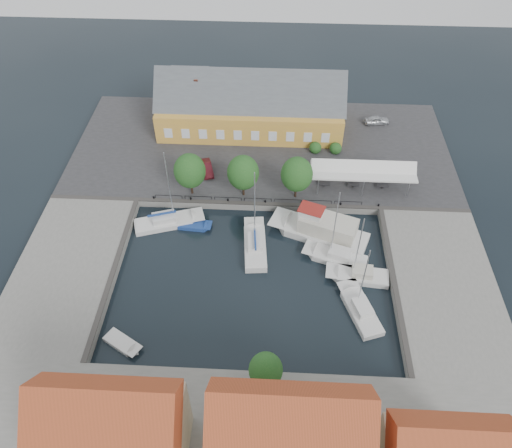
{
  "coord_description": "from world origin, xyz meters",
  "views": [
    {
      "loc": [
        2.27,
        -38.37,
        46.2
      ],
      "look_at": [
        0.0,
        6.0,
        1.5
      ],
      "focal_mm": 35.0,
      "sensor_mm": 36.0,
      "label": 1
    }
  ],
  "objects": [
    {
      "name": "warehouse",
      "position": [
        -2.6,
        28.36,
        4.43
      ],
      "size": [
        28.56,
        14.0,
        9.55
      ],
      "color": "gold",
      "rests_on": "north_quay"
    },
    {
      "name": "trawler",
      "position": [
        8.41,
        5.74,
        1.02
      ],
      "size": [
        13.07,
        7.9,
        5.0
      ],
      "color": "silver",
      "rests_on": "ground"
    },
    {
      "name": "north_quay",
      "position": [
        0.0,
        23.0,
        0.5
      ],
      "size": [
        56.0,
        26.0,
        1.0
      ],
      "primitive_type": "cube",
      "color": "#2D2D30",
      "rests_on": "ground"
    },
    {
      "name": "center_sailboat",
      "position": [
        0.02,
        3.27,
        0.36
      ],
      "size": [
        3.32,
        8.89,
        12.0
      ],
      "color": "silver",
      "rests_on": "ground"
    },
    {
      "name": "ground",
      "position": [
        0.0,
        0.0,
        0.0
      ],
      "size": [
        140.0,
        140.0,
        0.0
      ],
      "primitive_type": "plane",
      "color": "black",
      "rests_on": "ground"
    },
    {
      "name": "south_bank",
      "position": [
        0.0,
        -21.0,
        0.5
      ],
      "size": [
        56.0,
        14.0,
        1.0
      ],
      "primitive_type": "cube",
      "color": "slate",
      "rests_on": "ground"
    },
    {
      "name": "tent_canopy",
      "position": [
        14.0,
        14.5,
        3.68
      ],
      "size": [
        14.0,
        4.0,
        2.83
      ],
      "color": "silver",
      "rests_on": "north_quay"
    },
    {
      "name": "east_quay",
      "position": [
        22.0,
        -2.0,
        0.5
      ],
      "size": [
        12.0,
        24.0,
        1.0
      ],
      "primitive_type": "cube",
      "color": "slate",
      "rests_on": "ground"
    },
    {
      "name": "quay_trees",
      "position": [
        -2.0,
        12.0,
        4.88
      ],
      "size": [
        18.2,
        4.2,
        6.3
      ],
      "color": "black",
      "rests_on": "north_quay"
    },
    {
      "name": "east_boat_c",
      "position": [
        12.15,
        -5.69,
        0.26
      ],
      "size": [
        4.84,
        8.01,
        10.01
      ],
      "color": "silver",
      "rests_on": "ground"
    },
    {
      "name": "west_quay",
      "position": [
        -22.0,
        -2.0,
        0.5
      ],
      "size": [
        12.0,
        24.0,
        1.0
      ],
      "primitive_type": "cube",
      "color": "slate",
      "rests_on": "ground"
    },
    {
      "name": "launch_nw",
      "position": [
        -8.03,
        6.61,
        0.09
      ],
      "size": [
        4.45,
        2.03,
        0.88
      ],
      "color": "navy",
      "rests_on": "ground"
    },
    {
      "name": "west_boat_a",
      "position": [
        -11.59,
        6.93,
        0.27
      ],
      "size": [
        9.34,
        5.23,
        11.98
      ],
      "color": "silver",
      "rests_on": "ground"
    },
    {
      "name": "car_silver",
      "position": [
        18.02,
        30.12,
        1.67
      ],
      "size": [
        4.14,
        2.21,
        1.34
      ],
      "primitive_type": "imported",
      "rotation": [
        0.0,
        0.0,
        1.74
      ],
      "color": "#B6B9BE",
      "rests_on": "north_quay"
    },
    {
      "name": "quay_edge_fittings",
      "position": [
        0.02,
        4.75,
        1.06
      ],
      "size": [
        56.0,
        24.72,
        0.4
      ],
      "color": "#383533",
      "rests_on": "north_quay"
    },
    {
      "name": "car_red",
      "position": [
        -7.54,
        16.64,
        1.67
      ],
      "size": [
        2.52,
        4.3,
        1.34
      ],
      "primitive_type": "imported",
      "rotation": [
        0.0,
        0.0,
        0.29
      ],
      "color": "#4F121A",
      "rests_on": "north_quay"
    },
    {
      "name": "launch_sw",
      "position": [
        -13.21,
        -11.1,
        0.09
      ],
      "size": [
        4.55,
        3.62,
        0.98
      ],
      "color": "silver",
      "rests_on": "ground"
    },
    {
      "name": "east_boat_b",
      "position": [
        12.46,
        -0.83,
        0.26
      ],
      "size": [
        7.61,
        3.19,
        10.25
      ],
      "color": "silver",
      "rests_on": "ground"
    },
    {
      "name": "east_boat_a",
      "position": [
        10.01,
        1.94,
        0.26
      ],
      "size": [
        8.2,
        5.04,
        11.2
      ],
      "color": "silver",
      "rests_on": "ground"
    }
  ]
}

